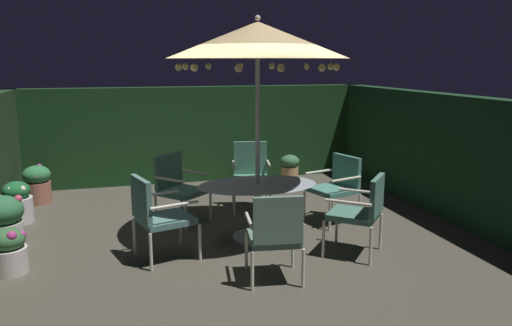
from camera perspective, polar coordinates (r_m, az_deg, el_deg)
ground_plane at (r=6.77m, az=-2.15°, el=-8.49°), size 6.88×7.13×0.02m
hedge_backdrop_rear at (r=9.81m, az=-6.84°, el=3.30°), size 6.88×0.30×1.83m
hedge_backdrop_right at (r=7.92m, az=21.61°, el=0.60°), size 0.30×7.13×1.83m
patio_dining_table at (r=6.55m, az=0.18°, el=-3.90°), size 1.57×1.06×0.75m
patio_umbrella at (r=6.32m, az=0.19°, el=13.78°), size 2.27×2.27×2.86m
patio_chair_north at (r=5.96m, az=-11.24°, el=-5.55°), size 0.77×0.75×1.01m
patio_chair_northeast at (r=5.25m, az=2.23°, el=-7.85°), size 0.63×0.63×0.98m
patio_chair_east at (r=6.12m, az=11.99°, el=-5.09°), size 0.83×0.83×0.98m
patio_chair_southeast at (r=7.36m, az=9.26°, el=-2.30°), size 0.73×0.75×0.96m
patio_chair_south at (r=7.88m, az=-0.60°, el=-0.91°), size 0.68×0.67×1.05m
patio_chair_southwest at (r=7.36m, az=-8.97°, el=-2.35°), size 0.83×0.83×0.99m
potted_plant_back_center at (r=7.03m, az=-27.00°, el=-5.88°), size 0.54×0.54×0.67m
potted_plant_right_near at (r=8.98m, az=-23.66°, el=-2.18°), size 0.44×0.44×0.63m
potted_plant_back_left at (r=9.76m, az=3.87°, el=-0.47°), size 0.37×0.37×0.52m
potted_plant_back_right at (r=8.04m, az=-25.56°, el=-4.07°), size 0.42×0.42×0.61m
potted_plant_left_far at (r=6.21m, az=-26.30°, el=-8.91°), size 0.38×0.38×0.52m
potted_plant_right_far at (r=9.63m, az=-1.06°, el=-0.53°), size 0.38×0.38×0.60m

